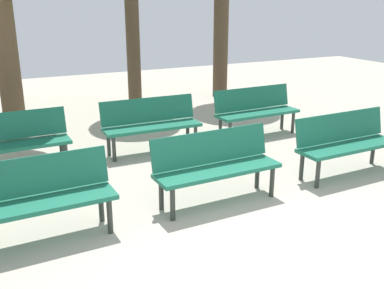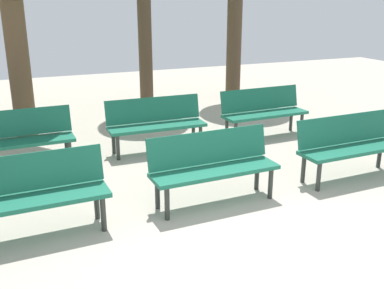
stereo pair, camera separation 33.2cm
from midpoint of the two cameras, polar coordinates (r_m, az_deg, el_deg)
name	(u,v)px [view 1 (the left image)]	position (r m, az deg, el deg)	size (l,w,h in m)	color
ground_plane	(296,265)	(4.52, 11.01, -14.78)	(24.00, 24.00, 0.00)	#B2A899
bench_r0_c0	(35,195)	(4.96, -21.13, -6.03)	(1.61, 0.52, 0.87)	#19664C
bench_r0_c1	(216,163)	(5.51, 1.30, -2.35)	(1.61, 0.51, 0.87)	#19664C
bench_r0_c2	(345,140)	(6.69, 17.59, 0.53)	(1.61, 0.51, 0.87)	#19664C
bench_r1_c0	(11,139)	(6.98, -23.25, 0.59)	(1.60, 0.50, 0.87)	#19664C
bench_r1_c1	(151,122)	(7.38, -6.54, 2.90)	(1.61, 0.52, 0.87)	#19664C
bench_r1_c2	(256,108)	(8.28, 6.96, 4.56)	(1.61, 0.52, 0.87)	#19664C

